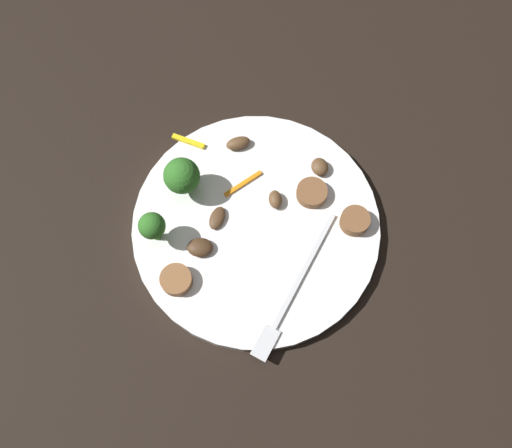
# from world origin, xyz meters

# --- Properties ---
(ground_plane) EXTENTS (1.40, 1.40, 0.00)m
(ground_plane) POSITION_xyz_m (0.00, 0.00, 0.00)
(ground_plane) COLOR black
(plate) EXTENTS (0.28, 0.28, 0.01)m
(plate) POSITION_xyz_m (0.00, 0.00, 0.01)
(plate) COLOR white
(plate) RESTS_ON ground_plane
(fork) EXTENTS (0.18, 0.05, 0.00)m
(fork) POSITION_xyz_m (0.07, 0.06, 0.02)
(fork) COLOR silver
(fork) RESTS_ON plate
(broccoli_floret_0) EXTENTS (0.04, 0.04, 0.05)m
(broccoli_floret_0) POSITION_xyz_m (-0.02, -0.09, 0.05)
(broccoli_floret_0) COLOR #347525
(broccoli_floret_0) RESTS_ON plate
(broccoli_floret_1) EXTENTS (0.03, 0.03, 0.05)m
(broccoli_floret_1) POSITION_xyz_m (0.05, -0.10, 0.05)
(broccoli_floret_1) COLOR #347525
(broccoli_floret_1) RESTS_ON plate
(sausage_slice_0) EXTENTS (0.05, 0.05, 0.01)m
(sausage_slice_0) POSITION_xyz_m (0.09, -0.06, 0.02)
(sausage_slice_0) COLOR brown
(sausage_slice_0) RESTS_ON plate
(sausage_slice_1) EXTENTS (0.04, 0.04, 0.02)m
(sausage_slice_1) POSITION_xyz_m (-0.03, 0.10, 0.02)
(sausage_slice_1) COLOR brown
(sausage_slice_1) RESTS_ON plate
(sausage_slice_2) EXTENTS (0.04, 0.04, 0.01)m
(sausage_slice_2) POSITION_xyz_m (-0.05, 0.05, 0.02)
(sausage_slice_2) COLOR brown
(sausage_slice_2) RESTS_ON plate
(mushroom_0) EXTENTS (0.03, 0.02, 0.01)m
(mushroom_0) POSITION_xyz_m (0.01, -0.04, 0.02)
(mushroom_0) COLOR #4C331E
(mushroom_0) RESTS_ON plate
(mushroom_1) EXTENTS (0.03, 0.03, 0.01)m
(mushroom_1) POSITION_xyz_m (-0.09, -0.05, 0.02)
(mushroom_1) COLOR brown
(mushroom_1) RESTS_ON plate
(mushroom_2) EXTENTS (0.03, 0.03, 0.01)m
(mushroom_2) POSITION_xyz_m (-0.09, 0.05, 0.02)
(mushroom_2) COLOR brown
(mushroom_2) RESTS_ON plate
(mushroom_3) EXTENTS (0.03, 0.03, 0.01)m
(mushroom_3) POSITION_xyz_m (0.05, -0.05, 0.02)
(mushroom_3) COLOR #422B19
(mushroom_3) RESTS_ON plate
(mushroom_4) EXTENTS (0.03, 0.02, 0.01)m
(mushroom_4) POSITION_xyz_m (-0.03, 0.01, 0.02)
(mushroom_4) COLOR brown
(mushroom_4) RESTS_ON plate
(pepper_strip_0) EXTENTS (0.01, 0.04, 0.00)m
(pepper_strip_0) POSITION_xyz_m (-0.08, -0.11, 0.02)
(pepper_strip_0) COLOR yellow
(pepper_strip_0) RESTS_ON plate
(pepper_strip_1) EXTENTS (0.04, 0.03, 0.00)m
(pepper_strip_1) POSITION_xyz_m (-0.04, -0.03, 0.02)
(pepper_strip_1) COLOR orange
(pepper_strip_1) RESTS_ON plate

